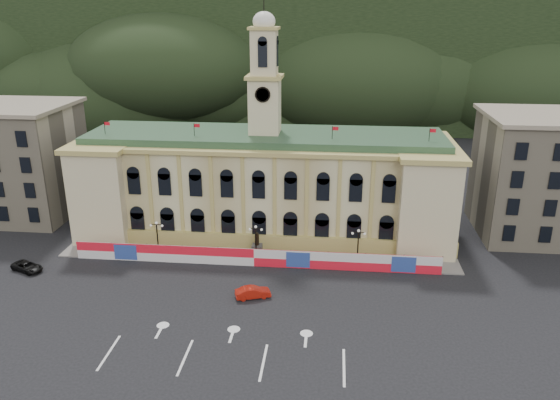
# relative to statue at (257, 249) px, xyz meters

# --- Properties ---
(ground) EXTENTS (260.00, 260.00, 0.00)m
(ground) POSITION_rel_statue_xyz_m (0.00, -18.00, -1.19)
(ground) COLOR black
(ground) RESTS_ON ground
(lane_markings) EXTENTS (26.00, 10.00, 0.02)m
(lane_markings) POSITION_rel_statue_xyz_m (0.00, -23.00, -1.18)
(lane_markings) COLOR white
(lane_markings) RESTS_ON ground
(hill_ridge) EXTENTS (230.00, 80.00, 64.00)m
(hill_ridge) POSITION_rel_statue_xyz_m (0.03, 103.99, 18.30)
(hill_ridge) COLOR black
(hill_ridge) RESTS_ON ground
(city_hall) EXTENTS (56.20, 17.60, 37.10)m
(city_hall) POSITION_rel_statue_xyz_m (0.00, 9.63, 6.66)
(city_hall) COLOR beige
(city_hall) RESTS_ON ground
(side_building_left) EXTENTS (21.00, 17.00, 18.60)m
(side_building_left) POSITION_rel_statue_xyz_m (-43.00, 12.93, 8.14)
(side_building_left) COLOR tan
(side_building_left) RESTS_ON ground
(side_building_right) EXTENTS (21.00, 17.00, 18.60)m
(side_building_right) POSITION_rel_statue_xyz_m (43.00, 12.93, 8.14)
(side_building_right) COLOR tan
(side_building_right) RESTS_ON ground
(hoarding_fence) EXTENTS (50.00, 0.44, 2.50)m
(hoarding_fence) POSITION_rel_statue_xyz_m (0.06, -2.93, 0.06)
(hoarding_fence) COLOR red
(hoarding_fence) RESTS_ON ground
(pavement) EXTENTS (56.00, 5.50, 0.16)m
(pavement) POSITION_rel_statue_xyz_m (0.00, -0.25, -1.11)
(pavement) COLOR slate
(pavement) RESTS_ON ground
(statue) EXTENTS (1.40, 1.40, 3.72)m
(statue) POSITION_rel_statue_xyz_m (0.00, 0.00, 0.00)
(statue) COLOR #595651
(statue) RESTS_ON ground
(lamp_left) EXTENTS (1.96, 0.44, 5.15)m
(lamp_left) POSITION_rel_statue_xyz_m (-14.00, -1.00, 1.89)
(lamp_left) COLOR black
(lamp_left) RESTS_ON ground
(lamp_center) EXTENTS (1.96, 0.44, 5.15)m
(lamp_center) POSITION_rel_statue_xyz_m (0.00, -1.00, 1.89)
(lamp_center) COLOR black
(lamp_center) RESTS_ON ground
(lamp_right) EXTENTS (1.96, 0.44, 5.15)m
(lamp_right) POSITION_rel_statue_xyz_m (14.00, -1.00, 1.89)
(lamp_right) COLOR black
(lamp_right) RESTS_ON ground
(red_sedan) EXTENTS (4.13, 5.21, 1.41)m
(red_sedan) POSITION_rel_statue_xyz_m (1.10, -11.46, -0.48)
(red_sedan) COLOR #A6170B
(red_sedan) RESTS_ON ground
(black_suv) EXTENTS (5.31, 6.03, 1.26)m
(black_suv) POSITION_rel_statue_xyz_m (-30.00, -7.51, -0.55)
(black_suv) COLOR black
(black_suv) RESTS_ON ground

